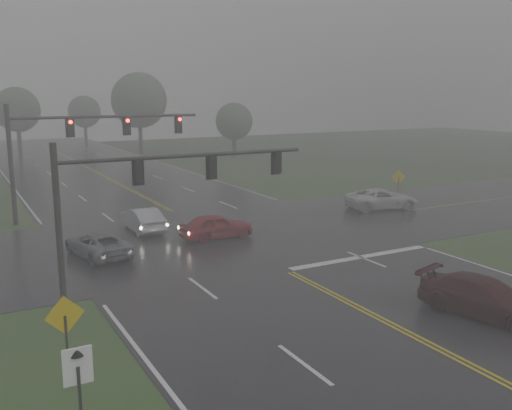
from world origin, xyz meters
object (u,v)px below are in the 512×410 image
pickup_white (381,209)px  signal_gantry_far (73,139)px  sedan_red (216,239)px  signal_gantry_near (141,188)px  car_grey (98,257)px  sedan_maroon (483,316)px  sedan_silver (143,231)px

pickup_white → signal_gantry_far: (-20.06, 7.20, 5.33)m
sedan_red → signal_gantry_near: size_ratio=0.39×
sedan_red → car_grey: size_ratio=0.92×
pickup_white → sedan_maroon: bearing=163.1°
car_grey → signal_gantry_far: size_ratio=0.36×
car_grey → pickup_white: 21.14m
sedan_red → car_grey: (-6.90, -0.42, 0.00)m
sedan_maroon → sedan_silver: size_ratio=1.14×
sedan_maroon → car_grey: 18.57m
signal_gantry_far → sedan_maroon: bearing=-67.9°
sedan_red → sedan_silver: sedan_red is taller
sedan_maroon → signal_gantry_near: bearing=125.7°
car_grey → signal_gantry_near: size_ratio=0.42×
car_grey → sedan_maroon: bearing=115.4°
signal_gantry_near → signal_gantry_far: size_ratio=0.86×
car_grey → signal_gantry_near: bearing=82.6°
sedan_maroon → car_grey: sedan_maroon is taller
sedan_maroon → signal_gantry_far: (-10.00, 24.65, 5.33)m
sedan_red → sedan_maroon: bearing=-165.3°
car_grey → sedan_silver: bearing=-142.2°
sedan_silver → sedan_red: bearing=129.0°
pickup_white → signal_gantry_near: size_ratio=0.48×
car_grey → pickup_white: bearing=175.9°
sedan_red → signal_gantry_near: bearing=137.4°
sedan_red → sedan_silver: 4.94m
sedan_maroon → sedan_silver: sedan_maroon is taller
signal_gantry_near → signal_gantry_far: 16.33m
signal_gantry_far → sedan_red: bearing=-57.1°
pickup_white → signal_gantry_near: 22.99m
car_grey → signal_gantry_near: signal_gantry_near is taller
sedan_maroon → signal_gantry_far: signal_gantry_far is taller
pickup_white → signal_gantry_far: bearing=83.3°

